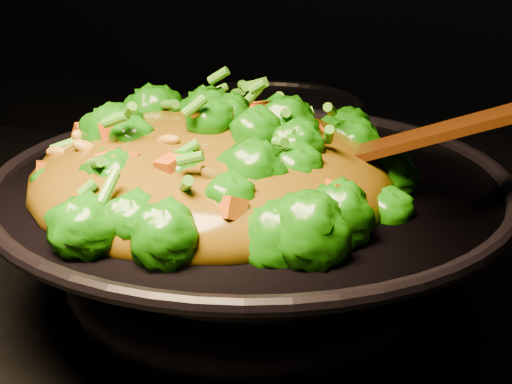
% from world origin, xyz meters
% --- Properties ---
extents(wok, '(0.60, 0.60, 0.13)m').
position_xyz_m(wok, '(0.08, 0.05, 0.97)').
color(wok, black).
rests_on(wok, stovetop).
extents(stir_fry, '(0.42, 0.42, 0.11)m').
position_xyz_m(stir_fry, '(0.05, 0.03, 1.09)').
color(stir_fry, '#186B07').
rests_on(stir_fry, wok).
extents(spatula, '(0.27, 0.05, 0.11)m').
position_xyz_m(spatula, '(0.20, 0.07, 1.08)').
color(spatula, '#341004').
rests_on(spatula, wok).
extents(back_pot, '(0.25, 0.25, 0.13)m').
position_xyz_m(back_pot, '(-0.02, 0.32, 0.97)').
color(back_pot, black).
rests_on(back_pot, stovetop).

